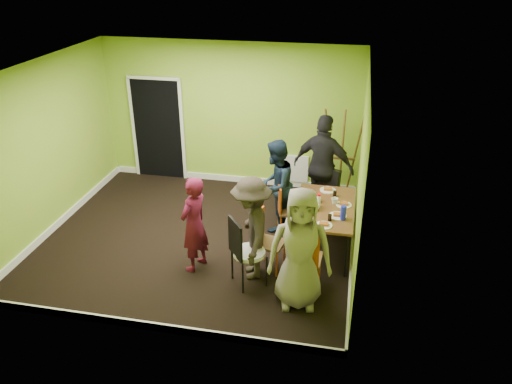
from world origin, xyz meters
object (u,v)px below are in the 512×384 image
(person_standing, at_px, (194,224))
(thermos, at_px, (319,201))
(chair_left_far, at_px, (285,206))
(person_front_end, at_px, (300,249))
(chair_bentwood, at_px, (244,249))
(orange_bottle, at_px, (319,200))
(person_left_far, at_px, (275,186))
(person_left_near, at_px, (251,229))
(chair_front_end, at_px, (305,256))
(blue_bottle, at_px, (343,213))
(person_back_end, at_px, (323,167))
(chair_back_end, at_px, (327,184))
(chair_left_near, at_px, (265,237))
(dining_table, at_px, (324,210))
(easel, at_px, (342,157))

(person_standing, bearing_deg, thermos, 135.32)
(chair_left_far, relative_size, person_front_end, 0.51)
(chair_left_far, distance_m, chair_bentwood, 1.56)
(chair_bentwood, bearing_deg, chair_left_far, 129.91)
(chair_bentwood, distance_m, orange_bottle, 1.56)
(person_left_far, xyz_separation_m, person_left_near, (-0.11, -1.41, -0.01))
(chair_left_far, distance_m, person_standing, 1.72)
(chair_bentwood, bearing_deg, chair_front_end, 52.02)
(blue_bottle, height_order, person_back_end, person_back_end)
(blue_bottle, height_order, person_left_far, person_left_far)
(person_back_end, bearing_deg, chair_back_end, 147.03)
(thermos, relative_size, orange_bottle, 2.37)
(chair_back_end, relative_size, orange_bottle, 11.27)
(thermos, height_order, person_standing, person_standing)
(chair_bentwood, bearing_deg, person_left_near, 130.09)
(chair_bentwood, xyz_separation_m, person_left_far, (0.16, 1.65, 0.20))
(chair_left_near, distance_m, chair_front_end, 0.79)
(dining_table, xyz_separation_m, thermos, (-0.09, -0.03, 0.15))
(chair_bentwood, xyz_separation_m, person_front_end, (0.80, -0.27, 0.27))
(chair_front_end, bearing_deg, chair_back_end, 89.25)
(thermos, xyz_separation_m, person_standing, (-1.71, -0.87, -0.11))
(dining_table, height_order, person_left_far, person_left_far)
(dining_table, distance_m, chair_front_end, 1.18)
(chair_front_end, relative_size, blue_bottle, 4.67)
(dining_table, distance_m, person_standing, 2.02)
(person_standing, xyz_separation_m, person_front_end, (1.59, -0.52, 0.11))
(dining_table, bearing_deg, chair_back_end, 91.40)
(chair_back_end, relative_size, chair_bentwood, 0.88)
(chair_left_far, xyz_separation_m, person_left_far, (-0.18, 0.14, 0.30))
(chair_left_far, distance_m, person_front_end, 1.87)
(dining_table, distance_m, orange_bottle, 0.18)
(easel, relative_size, person_back_end, 0.98)
(chair_back_end, bearing_deg, person_back_end, -25.29)
(person_front_end, bearing_deg, person_left_near, 137.11)
(orange_bottle, bearing_deg, chair_left_far, 155.13)
(chair_front_end, bearing_deg, thermos, 89.35)
(thermos, xyz_separation_m, blue_bottle, (0.39, -0.32, 0.01))
(person_back_end, bearing_deg, person_standing, 65.93)
(chair_left_near, height_order, thermos, thermos)
(chair_left_far, distance_m, chair_front_end, 1.61)
(person_left_far, bearing_deg, chair_left_far, 64.92)
(chair_bentwood, bearing_deg, blue_bottle, 84.23)
(person_left_far, xyz_separation_m, person_back_end, (0.73, 0.61, 0.14))
(dining_table, height_order, chair_bentwood, chair_bentwood)
(chair_back_end, height_order, person_standing, person_standing)
(chair_left_near, distance_m, orange_bottle, 1.09)
(dining_table, xyz_separation_m, blue_bottle, (0.29, -0.35, 0.17))
(easel, relative_size, person_standing, 1.22)
(thermos, distance_m, person_front_end, 1.39)
(dining_table, distance_m, blue_bottle, 0.49)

